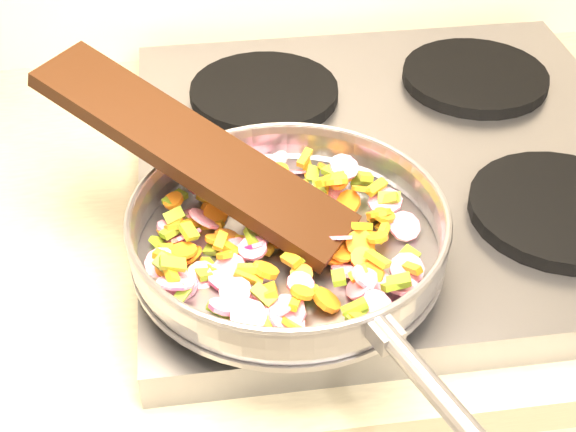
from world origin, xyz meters
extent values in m
cube|color=#939399|center=(-0.70, 1.67, 0.92)|extent=(0.60, 0.60, 0.04)
cylinder|color=black|center=(-0.84, 1.52, 0.95)|extent=(0.19, 0.19, 0.02)
cylinder|color=black|center=(-0.56, 1.52, 0.95)|extent=(0.19, 0.19, 0.02)
cylinder|color=black|center=(-0.84, 1.81, 0.95)|extent=(0.19, 0.19, 0.02)
cylinder|color=black|center=(-0.56, 1.81, 0.95)|extent=(0.19, 0.19, 0.02)
cylinder|color=#9E9EA5|center=(-0.85, 1.49, 0.96)|extent=(0.30, 0.30, 0.01)
torus|color=#9E9EA5|center=(-0.85, 1.49, 0.98)|extent=(0.34, 0.34, 0.04)
torus|color=#9E9EA5|center=(-0.85, 1.49, 1.00)|extent=(0.31, 0.31, 0.01)
cylinder|color=#9E9EA5|center=(-0.77, 1.26, 1.00)|extent=(0.08, 0.18, 0.02)
cube|color=#9E9EA5|center=(-0.80, 1.34, 0.99)|extent=(0.03, 0.04, 0.02)
cube|color=gold|center=(-0.93, 1.57, 0.97)|extent=(0.03, 0.02, 0.01)
cube|color=olive|center=(-0.88, 1.49, 0.97)|extent=(0.02, 0.02, 0.01)
cylinder|color=#E01557|center=(-0.85, 1.60, 0.98)|extent=(0.03, 0.04, 0.02)
cylinder|color=#E01557|center=(-0.89, 1.49, 0.97)|extent=(0.03, 0.03, 0.03)
cube|color=olive|center=(-0.81, 1.51, 0.98)|extent=(0.02, 0.02, 0.01)
cube|color=gold|center=(-0.75, 1.50, 0.97)|extent=(0.02, 0.02, 0.02)
cube|color=gold|center=(-0.97, 1.50, 0.97)|extent=(0.02, 0.02, 0.01)
cylinder|color=orange|center=(-0.97, 1.47, 0.97)|extent=(0.03, 0.03, 0.01)
cube|color=gold|center=(-0.81, 1.56, 0.99)|extent=(0.02, 0.02, 0.01)
cylinder|color=orange|center=(-0.85, 1.49, 0.97)|extent=(0.03, 0.03, 0.02)
cylinder|color=#E01557|center=(-0.85, 1.42, 0.98)|extent=(0.03, 0.03, 0.01)
cube|color=gold|center=(-0.75, 1.55, 0.98)|extent=(0.03, 0.02, 0.01)
cylinder|color=#E01557|center=(-0.89, 1.48, 0.98)|extent=(0.04, 0.03, 0.03)
cube|color=olive|center=(-0.97, 1.47, 0.98)|extent=(0.03, 0.02, 0.02)
cylinder|color=orange|center=(-0.92, 1.50, 0.97)|extent=(0.03, 0.03, 0.01)
cylinder|color=#E01557|center=(-0.98, 1.48, 0.97)|extent=(0.04, 0.04, 0.03)
cube|color=olive|center=(-0.77, 1.41, 0.98)|extent=(0.02, 0.02, 0.01)
cylinder|color=#E01557|center=(-0.87, 1.38, 0.98)|extent=(0.05, 0.05, 0.02)
cylinder|color=orange|center=(-0.80, 1.60, 0.97)|extent=(0.02, 0.03, 0.02)
cylinder|color=orange|center=(-0.95, 1.49, 0.97)|extent=(0.03, 0.03, 0.01)
cylinder|color=orange|center=(-0.77, 1.47, 0.98)|extent=(0.02, 0.02, 0.01)
cylinder|color=orange|center=(-0.86, 1.57, 0.98)|extent=(0.02, 0.02, 0.02)
cylinder|color=orange|center=(-0.80, 1.56, 0.99)|extent=(0.04, 0.03, 0.03)
cylinder|color=orange|center=(-0.86, 1.49, 0.97)|extent=(0.03, 0.03, 0.02)
cube|color=olive|center=(-0.90, 1.44, 0.99)|extent=(0.02, 0.02, 0.01)
cylinder|color=orange|center=(-0.83, 1.41, 0.97)|extent=(0.04, 0.04, 0.03)
cube|color=olive|center=(-0.89, 1.48, 0.98)|extent=(0.01, 0.02, 0.01)
cylinder|color=orange|center=(-0.85, 1.44, 0.97)|extent=(0.03, 0.03, 0.02)
cylinder|color=orange|center=(-0.81, 1.46, 0.97)|extent=(0.03, 0.03, 0.02)
cube|color=gold|center=(-0.82, 1.61, 0.98)|extent=(0.02, 0.02, 0.01)
cylinder|color=orange|center=(-0.76, 1.51, 0.98)|extent=(0.03, 0.03, 0.02)
cube|color=gold|center=(-0.88, 1.48, 0.97)|extent=(0.02, 0.02, 0.01)
cube|color=olive|center=(-0.93, 1.49, 0.97)|extent=(0.02, 0.02, 0.01)
cube|color=olive|center=(-0.85, 1.42, 0.97)|extent=(0.02, 0.02, 0.02)
cube|color=gold|center=(-0.83, 1.51, 0.97)|extent=(0.02, 0.03, 0.01)
cylinder|color=#E01557|center=(-0.96, 1.51, 0.97)|extent=(0.04, 0.04, 0.02)
cube|color=olive|center=(-0.89, 1.41, 0.98)|extent=(0.02, 0.02, 0.02)
cube|color=gold|center=(-0.83, 1.49, 0.98)|extent=(0.03, 0.02, 0.01)
cube|color=gold|center=(-0.88, 1.40, 0.97)|extent=(0.02, 0.01, 0.01)
cylinder|color=#E01557|center=(-0.75, 1.44, 0.97)|extent=(0.04, 0.04, 0.02)
cylinder|color=#E01557|center=(-0.91, 1.57, 0.96)|extent=(0.04, 0.04, 0.01)
cylinder|color=#E01557|center=(-0.91, 1.42, 0.98)|extent=(0.04, 0.04, 0.02)
cylinder|color=#E01557|center=(-0.80, 1.49, 0.96)|extent=(0.04, 0.04, 0.01)
cube|color=gold|center=(-0.82, 1.47, 0.98)|extent=(0.02, 0.02, 0.01)
cylinder|color=orange|center=(-0.96, 1.52, 0.97)|extent=(0.04, 0.03, 0.03)
cube|color=gold|center=(-0.92, 1.59, 0.97)|extent=(0.01, 0.03, 0.01)
cube|color=gold|center=(-0.76, 1.48, 0.98)|extent=(0.02, 0.02, 0.01)
cube|color=gold|center=(-0.88, 1.42, 0.98)|extent=(0.01, 0.02, 0.02)
cube|color=olive|center=(-0.96, 1.53, 0.98)|extent=(0.02, 0.02, 0.02)
cylinder|color=#E01557|center=(-0.90, 1.48, 0.97)|extent=(0.04, 0.04, 0.01)
cube|color=olive|center=(-0.96, 1.56, 0.98)|extent=(0.03, 0.03, 0.01)
cube|color=olive|center=(-0.81, 1.38, 0.98)|extent=(0.02, 0.02, 0.02)
cylinder|color=#E01557|center=(-0.80, 1.56, 0.97)|extent=(0.03, 0.03, 0.03)
cube|color=olive|center=(-0.84, 1.46, 0.98)|extent=(0.02, 0.02, 0.02)
cylinder|color=orange|center=(-0.92, 1.55, 0.97)|extent=(0.04, 0.04, 0.02)
cylinder|color=#E01557|center=(-0.93, 1.53, 0.98)|extent=(0.04, 0.05, 0.03)
cylinder|color=orange|center=(-0.97, 1.53, 0.97)|extent=(0.04, 0.03, 0.02)
cylinder|color=orange|center=(-0.83, 1.52, 0.96)|extent=(0.03, 0.03, 0.01)
cylinder|color=orange|center=(-0.87, 1.37, 0.98)|extent=(0.02, 0.03, 0.03)
cube|color=olive|center=(-0.77, 1.41, 0.98)|extent=(0.02, 0.02, 0.01)
cylinder|color=orange|center=(-0.79, 1.47, 0.98)|extent=(0.04, 0.03, 0.02)
cube|color=gold|center=(-0.90, 1.57, 0.97)|extent=(0.02, 0.03, 0.02)
cube|color=gold|center=(-0.80, 1.43, 0.98)|extent=(0.02, 0.01, 0.02)
cylinder|color=#E01557|center=(-0.96, 1.45, 0.96)|extent=(0.04, 0.04, 0.01)
cube|color=olive|center=(-0.76, 1.56, 0.98)|extent=(0.01, 0.02, 0.01)
cylinder|color=#E01557|center=(-0.92, 1.45, 0.97)|extent=(0.05, 0.05, 0.02)
cylinder|color=#E01557|center=(-0.85, 1.53, 0.97)|extent=(0.04, 0.04, 0.02)
cylinder|color=#E01557|center=(-0.80, 1.42, 0.98)|extent=(0.03, 0.04, 0.02)
cube|color=olive|center=(-0.81, 1.38, 0.98)|extent=(0.02, 0.02, 0.01)
cube|color=gold|center=(-0.90, 1.38, 0.97)|extent=(0.02, 0.02, 0.01)
cylinder|color=orange|center=(-0.79, 1.45, 0.97)|extent=(0.03, 0.02, 0.02)
cube|color=gold|center=(-0.86, 1.40, 0.98)|extent=(0.02, 0.03, 0.01)
cube|color=olive|center=(-0.98, 1.51, 0.97)|extent=(0.02, 0.02, 0.01)
cylinder|color=orange|center=(-0.92, 1.54, 0.97)|extent=(0.04, 0.03, 0.03)
cylinder|color=orange|center=(-0.88, 1.44, 0.98)|extent=(0.03, 0.03, 0.02)
cube|color=gold|center=(-0.89, 1.50, 0.97)|extent=(0.02, 0.02, 0.01)
cube|color=olive|center=(-0.94, 1.53, 0.97)|extent=(0.01, 0.02, 0.02)
cube|color=gold|center=(-0.81, 1.37, 0.98)|extent=(0.02, 0.02, 0.01)
cylinder|color=#E01557|center=(-0.86, 1.61, 0.97)|extent=(0.04, 0.04, 0.02)
cube|color=gold|center=(-0.86, 1.45, 0.98)|extent=(0.02, 0.02, 0.01)
cube|color=olive|center=(-0.81, 1.60, 0.97)|extent=(0.02, 0.02, 0.02)
cylinder|color=#E01557|center=(-0.80, 1.42, 0.98)|extent=(0.03, 0.04, 0.03)
cube|color=gold|center=(-0.86, 1.57, 0.99)|extent=(0.02, 0.02, 0.01)
cylinder|color=orange|center=(-0.88, 1.53, 0.97)|extent=(0.02, 0.03, 0.02)
cylinder|color=#E01557|center=(-0.87, 1.54, 0.97)|extent=(0.04, 0.04, 0.02)
cube|color=olive|center=(-0.91, 1.39, 0.97)|extent=(0.02, 0.02, 0.02)
cylinder|color=#E01557|center=(-0.96, 1.44, 0.98)|extent=(0.04, 0.03, 0.02)
cube|color=olive|center=(-0.78, 1.44, 0.98)|extent=(0.02, 0.03, 0.01)
cylinder|color=orange|center=(-0.79, 1.43, 0.97)|extent=(0.04, 0.04, 0.02)
cube|color=olive|center=(-0.96, 1.46, 0.99)|extent=(0.02, 0.02, 0.02)
cube|color=gold|center=(-0.75, 1.43, 0.97)|extent=(0.02, 0.02, 0.02)
cube|color=olive|center=(-0.75, 1.51, 0.97)|extent=(0.02, 0.02, 0.02)
cylinder|color=orange|center=(-0.87, 1.59, 0.98)|extent=(0.03, 0.03, 0.02)
cylinder|color=orange|center=(-0.85, 1.47, 0.99)|extent=(0.03, 0.03, 0.02)
cube|color=olive|center=(-0.83, 1.52, 0.97)|extent=(0.02, 0.02, 0.01)
cube|color=gold|center=(-0.78, 1.47, 0.97)|extent=(0.02, 0.01, 0.01)
cube|color=gold|center=(-0.78, 1.48, 0.99)|extent=(0.02, 0.02, 0.02)
cylinder|color=#E01557|center=(-0.97, 1.48, 0.97)|extent=(0.04, 0.03, 0.03)
cylinder|color=#E01557|center=(-0.83, 1.61, 0.96)|extent=(0.04, 0.04, 0.02)
cylinder|color=#E01557|center=(-0.79, 1.39, 0.98)|extent=(0.04, 0.04, 0.02)
cube|color=olive|center=(-0.82, 1.42, 0.99)|extent=(0.01, 0.02, 0.01)
cube|color=gold|center=(-0.82, 1.52, 0.99)|extent=(0.02, 0.03, 0.02)
cube|color=gold|center=(-0.87, 1.58, 0.97)|extent=(0.02, 0.02, 0.01)
cube|color=gold|center=(-0.93, 1.47, 0.97)|extent=(0.02, 0.02, 0.01)
cube|color=olive|center=(-0.81, 1.57, 0.97)|extent=(0.01, 0.02, 0.01)
cylinder|color=orange|center=(-0.76, 1.50, 0.98)|extent=(0.03, 0.03, 0.01)
cylinder|color=#E01557|center=(-0.78, 1.42, 0.97)|extent=(0.04, 0.05, 0.01)
cylinder|color=#E01557|center=(-0.80, 1.44, 0.97)|extent=(0.03, 0.03, 0.02)
cylinder|color=#E01557|center=(-0.89, 1.47, 0.98)|extent=(0.04, 0.04, 0.01)
cylinder|color=#E01557|center=(-0.78, 1.58, 0.99)|extent=(0.04, 0.04, 0.02)
cube|color=gold|center=(-0.92, 1.49, 0.98)|extent=(0.02, 0.02, 0.01)
cylinder|color=#E01557|center=(-0.93, 1.58, 0.98)|extent=(0.04, 0.04, 0.01)
cube|color=gold|center=(-0.93, 1.53, 0.97)|extent=(0.03, 0.02, 0.01)
cube|color=gold|center=(-0.88, 1.38, 0.98)|extent=(0.03, 0.02, 0.02)
cylinder|color=orange|center=(-0.91, 1.51, 0.97)|extent=(0.04, 0.04, 0.02)
cube|color=gold|center=(-0.87, 1.49, 0.97)|extent=(0.02, 0.02, 0.02)
cylinder|color=#E01557|center=(-0.74, 1.49, 0.97)|extent=(0.04, 0.04, 0.02)
cylinder|color=#E01557|center=(-0.95, 1.55, 0.97)|extent=(0.04, 0.04, 0.02)
cylinder|color=#E01557|center=(-0.75, 1.53, 0.97)|extent=(0.04, 0.04, 0.01)
cylinder|color=orange|center=(-0.79, 1.56, 0.99)|extent=(0.03, 0.02, 0.01)
cylinder|color=orange|center=(-0.96, 1.55, 0.98)|extent=(0.02, 0.02, 0.01)
cylinder|color=orange|center=(-0.95, 1.49, 0.96)|extent=(0.03, 0.04, 0.02)
cylinder|color=orange|center=(-0.84, 1.52, 0.97)|extent=(0.03, 0.03, 0.02)
cylinder|color=orange|center=(-0.91, 1.58, 0.96)|extent=(0.03, 0.03, 0.01)
cube|color=gold|center=(-0.91, 1.49, 0.97)|extent=(0.02, 0.02, 0.02)
cube|color=gold|center=(-0.78, 1.48, 0.97)|extent=(0.03, 0.02, 0.01)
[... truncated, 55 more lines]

